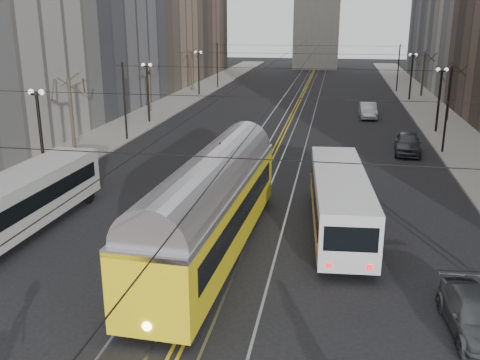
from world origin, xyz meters
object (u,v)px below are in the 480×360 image
at_px(rear_bus, 339,203).
at_px(streetcar, 212,216).
at_px(transit_bus, 22,204).
at_px(sedan_parked, 475,316).
at_px(cargo_van, 340,183).
at_px(sedan_silver, 368,111).
at_px(sedan_grey, 408,143).

bearing_deg(rear_bus, streetcar, -151.42).
relative_size(transit_bus, sedan_parked, 2.64).
distance_m(rear_bus, cargo_van, 4.29).
bearing_deg(transit_bus, cargo_van, 26.68).
height_order(streetcar, sedan_silver, streetcar).
relative_size(cargo_van, sedan_grey, 1.13).
xyz_separation_m(rear_bus, sedan_parked, (4.50, -8.21, -0.83)).
relative_size(streetcar, rear_bus, 1.34).
bearing_deg(streetcar, sedan_parked, -22.30).
bearing_deg(sedan_parked, sedan_grey, 84.60).
distance_m(transit_bus, sedan_grey, 28.44).
relative_size(streetcar, cargo_van, 2.79).
height_order(transit_bus, sedan_silver, transit_bus).
height_order(rear_bus, cargo_van, rear_bus).
bearing_deg(rear_bus, sedan_grey, 68.60).
height_order(sedan_grey, sedan_silver, sedan_grey).
xyz_separation_m(cargo_van, sedan_grey, (5.16, 12.72, -0.38)).
xyz_separation_m(cargo_van, sedan_silver, (2.88, 27.87, -0.43)).
distance_m(transit_bus, rear_bus, 15.41).
bearing_deg(rear_bus, sedan_parked, -65.61).
distance_m(streetcar, sedan_parked, 11.11).
bearing_deg(transit_bus, sedan_parked, -13.73).
xyz_separation_m(cargo_van, sedan_parked, (4.45, -12.50, -0.56)).
distance_m(streetcar, cargo_van, 9.67).
distance_m(transit_bus, sedan_parked, 20.38).
distance_m(sedan_grey, sedan_silver, 15.32).
bearing_deg(transit_bus, sedan_grey, 45.82).
bearing_deg(sedan_silver, cargo_van, -97.71).
relative_size(rear_bus, sedan_grey, 2.35).
bearing_deg(sedan_grey, sedan_silver, 103.21).
xyz_separation_m(streetcar, sedan_silver, (8.47, 35.74, -1.01)).
height_order(streetcar, cargo_van, streetcar).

